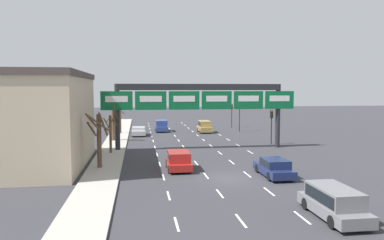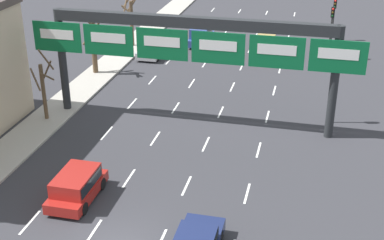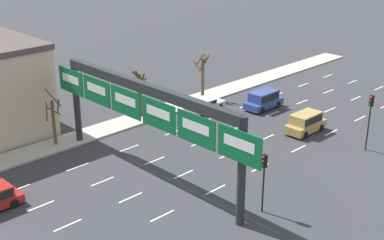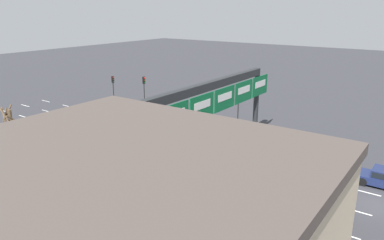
{
  "view_description": "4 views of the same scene",
  "coord_description": "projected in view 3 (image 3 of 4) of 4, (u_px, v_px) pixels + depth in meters",
  "views": [
    {
      "loc": [
        -6.76,
        -27.05,
        6.73
      ],
      "look_at": [
        -1.26,
        11.37,
        3.48
      ],
      "focal_mm": 35.0,
      "sensor_mm": 36.0,
      "label": 1
    },
    {
      "loc": [
        7.67,
        -17.95,
        15.47
      ],
      "look_at": [
        0.82,
        10.76,
        1.68
      ],
      "focal_mm": 50.0,
      "sensor_mm": 36.0,
      "label": 2
    },
    {
      "loc": [
        27.71,
        -8.47,
        18.36
      ],
      "look_at": [
        1.41,
        17.13,
        4.0
      ],
      "focal_mm": 50.0,
      "sensor_mm": 36.0,
      "label": 3
    },
    {
      "loc": [
        -26.48,
        -2.93,
        13.2
      ],
      "look_at": [
        -1.23,
        14.98,
        3.94
      ],
      "focal_mm": 35.0,
      "sensor_mm": 36.0,
      "label": 4
    }
  ],
  "objects": [
    {
      "name": "tree_bare_second",
      "position": [
        140.0,
        91.0,
        50.25
      ],
      "size": [
        1.94,
        1.94,
        4.67
      ],
      "color": "brown",
      "rests_on": "sidewalk_left"
    },
    {
      "name": "lane_dashes",
      "position": [
        144.0,
        178.0,
        39.45
      ],
      "size": [
        10.02,
        67.0,
        0.01
      ],
      "color": "white",
      "rests_on": "ground_plane"
    },
    {
      "name": "traffic_light_near_gantry",
      "position": [
        264.0,
        171.0,
        33.94
      ],
      "size": [
        0.3,
        0.35,
        4.12
      ],
      "color": "black",
      "rests_on": "ground_plane"
    },
    {
      "name": "tree_bare_closest",
      "position": [
        54.0,
        118.0,
        43.93
      ],
      "size": [
        1.48,
        1.44,
        5.13
      ],
      "color": "brown",
      "rests_on": "sidewalk_left"
    },
    {
      "name": "car_silver",
      "position": [
        204.0,
        105.0,
        52.38
      ],
      "size": [
        1.95,
        4.05,
        1.27
      ],
      "color": "#B7B7BC",
      "rests_on": "ground_plane"
    },
    {
      "name": "suv_gold",
      "position": [
        306.0,
        122.0,
        47.26
      ],
      "size": [
        1.81,
        4.05,
        1.8
      ],
      "color": "#A88947",
      "rests_on": "ground_plane"
    },
    {
      "name": "suv_blue",
      "position": [
        264.0,
        99.0,
        53.0
      ],
      "size": [
        1.87,
        4.19,
        1.8
      ],
      "color": "navy",
      "rests_on": "ground_plane"
    },
    {
      "name": "sign_gantry",
      "position": [
        144.0,
        105.0,
        37.59
      ],
      "size": [
        21.54,
        0.7,
        7.26
      ],
      "color": "#232628",
      "rests_on": "ground_plane"
    },
    {
      "name": "traffic_light_mid_block",
      "position": [
        370.0,
        111.0,
        42.87
      ],
      "size": [
        0.3,
        0.35,
        4.74
      ],
      "color": "black",
      "rests_on": "ground_plane"
    },
    {
      "name": "tree_bare_third",
      "position": [
        202.0,
        74.0,
        55.12
      ],
      "size": [
        1.5,
        1.52,
        4.66
      ],
      "color": "brown",
      "rests_on": "sidewalk_left"
    }
  ]
}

